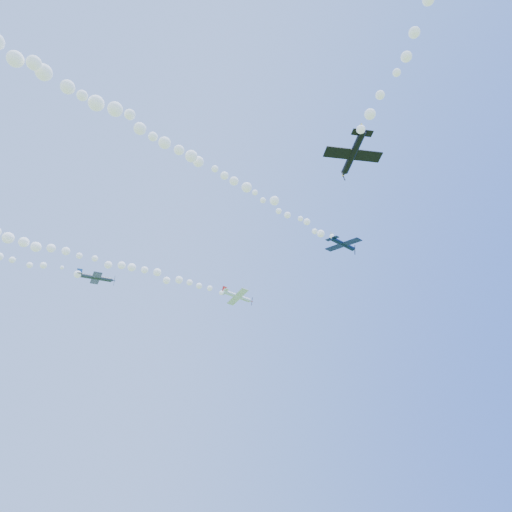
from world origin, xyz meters
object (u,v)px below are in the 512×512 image
object	(u,v)px
plane_navy	(343,244)
plane_black	(353,154)
plane_white	(237,296)
plane_grey	(96,278)

from	to	relation	value
plane_navy	plane_black	distance (m)	32.97
plane_white	plane_black	bearing A→B (deg)	-101.71
plane_navy	plane_grey	distance (m)	43.22
plane_white	plane_grey	world-z (taller)	plane_white
plane_navy	plane_grey	world-z (taller)	plane_navy
plane_grey	plane_black	size ratio (longest dim) A/B	1.03
plane_white	plane_navy	xyz separation A→B (m)	(11.73, -23.75, 0.04)
plane_navy	plane_grey	xyz separation A→B (m)	(-39.65, 15.87, -6.62)
plane_grey	plane_black	bearing A→B (deg)	-64.94
plane_white	plane_black	world-z (taller)	plane_white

